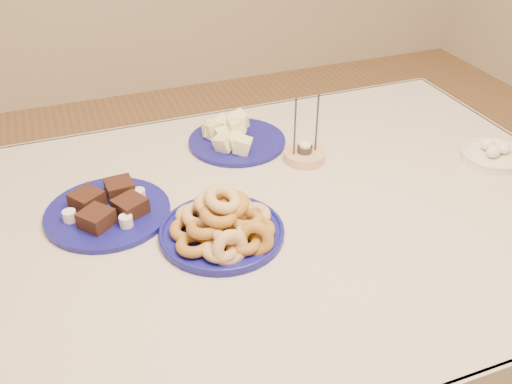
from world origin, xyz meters
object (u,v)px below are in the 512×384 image
brownie_plate (108,209)px  egg_bowl (493,154)px  melon_plate (234,137)px  dining_table (249,252)px  donut_platter (223,225)px  candle_holder (304,154)px

brownie_plate → egg_bowl: size_ratio=1.75×
melon_plate → brownie_plate: (-0.38, -0.22, -0.01)m
dining_table → donut_platter: donut_platter is taller
donut_platter → egg_bowl: (0.77, 0.06, -0.01)m
egg_bowl → candle_holder: bearing=159.2°
dining_table → egg_bowl: 0.71m
donut_platter → brownie_plate: 0.28m
melon_plate → brownie_plate: melon_plate is taller
donut_platter → melon_plate: (0.16, 0.39, -0.01)m
donut_platter → candle_holder: size_ratio=1.53×
brownie_plate → melon_plate: bearing=29.6°
dining_table → candle_holder: bearing=39.3°
dining_table → egg_bowl: (0.70, 0.01, 0.12)m
egg_bowl → melon_plate: bearing=152.0°
donut_platter → melon_plate: donut_platter is taller
donut_platter → egg_bowl: bearing=4.4°
brownie_plate → candle_holder: size_ratio=2.04×
melon_plate → candle_holder: bearing=-45.4°
dining_table → donut_platter: bearing=-146.9°
donut_platter → brownie_plate: bearing=142.3°
candle_holder → egg_bowl: 0.50m
melon_plate → candle_holder: candle_holder is taller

